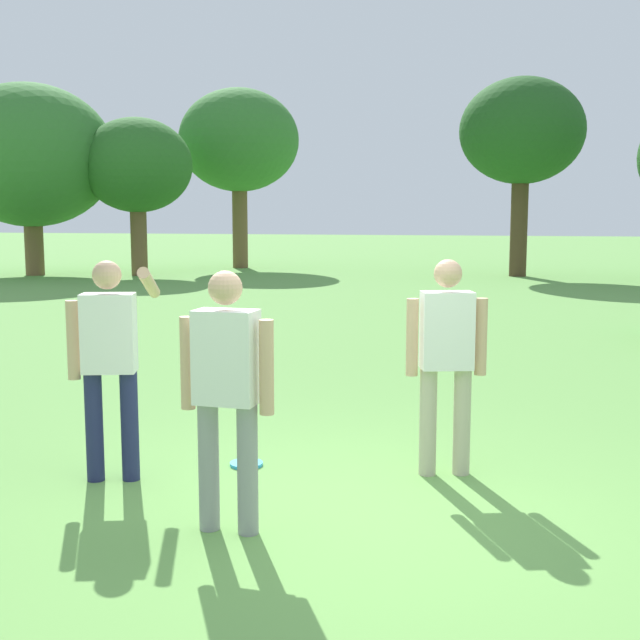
% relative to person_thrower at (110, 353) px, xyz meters
% --- Properties ---
extents(ground_plane, '(120.00, 120.00, 0.00)m').
position_rel_person_thrower_xyz_m(ground_plane, '(1.91, -0.42, -0.96)').
color(ground_plane, '#609947').
extents(person_thrower, '(0.60, 0.77, 1.64)m').
position_rel_person_thrower_xyz_m(person_thrower, '(0.00, 0.00, 0.00)').
color(person_thrower, '#1E234C').
rests_on(person_thrower, ground).
extents(person_catcher, '(0.59, 0.31, 1.64)m').
position_rel_person_thrower_xyz_m(person_catcher, '(2.42, 0.62, -0.02)').
color(person_catcher, '#B7AD93').
rests_on(person_catcher, ground).
extents(person_bystander, '(0.61, 0.25, 1.64)m').
position_rel_person_thrower_xyz_m(person_bystander, '(1.15, -0.79, -0.02)').
color(person_bystander, gray).
rests_on(person_bystander, ground).
extents(frisbee, '(0.26, 0.26, 0.03)m').
position_rel_person_thrower_xyz_m(frisbee, '(0.88, 0.52, -0.95)').
color(frisbee, '#2D9EDB').
rests_on(frisbee, ground).
extents(tree_tall_left, '(5.04, 5.04, 5.76)m').
position_rel_person_thrower_xyz_m(tree_tall_left, '(-10.90, 17.57, 2.64)').
color(tree_tall_left, brown).
rests_on(tree_tall_left, ground).
extents(tree_broad_center, '(3.33, 3.33, 4.74)m').
position_rel_person_thrower_xyz_m(tree_broad_center, '(-7.72, 18.13, 2.32)').
color(tree_broad_center, brown).
rests_on(tree_broad_center, ground).
extents(tree_far_right, '(4.07, 4.07, 6.06)m').
position_rel_person_thrower_xyz_m(tree_far_right, '(-5.67, 21.94, 3.33)').
color(tree_far_right, brown).
rests_on(tree_far_right, ground).
extents(tree_slender_mid, '(3.68, 3.68, 5.87)m').
position_rel_person_thrower_xyz_m(tree_slender_mid, '(3.60, 20.09, 3.29)').
color(tree_slender_mid, '#4C3823').
rests_on(tree_slender_mid, ground).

